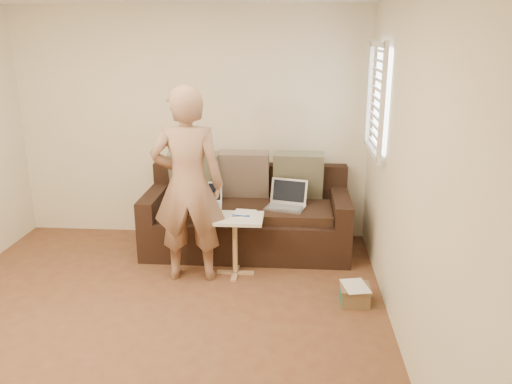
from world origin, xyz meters
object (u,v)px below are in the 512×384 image
at_px(laptop_white, 207,206).
at_px(striped_box, 355,294).
at_px(laptop_silver, 285,208).
at_px(person, 188,185).
at_px(sofa, 247,213).
at_px(drinking_glass, 217,209).
at_px(side_table, 235,246).

bearing_deg(laptop_white, striped_box, -42.49).
xyz_separation_m(laptop_silver, person, (-0.90, -0.63, 0.42)).
xyz_separation_m(laptop_silver, striped_box, (0.64, -1.04, -0.44)).
bearing_deg(sofa, laptop_silver, -12.62).
xyz_separation_m(drinking_glass, striped_box, (1.30, -0.56, -0.58)).
bearing_deg(drinking_glass, side_table, -15.78).
xyz_separation_m(sofa, person, (-0.48, -0.73, 0.51)).
relative_size(laptop_white, side_table, 0.55).
distance_m(sofa, striped_box, 1.59).
bearing_deg(side_table, laptop_silver, 48.06).
height_order(laptop_silver, side_table, laptop_silver).
relative_size(laptop_silver, drinking_glass, 3.34).
distance_m(laptop_silver, side_table, 0.75).
relative_size(sofa, drinking_glass, 18.33).
relative_size(drinking_glass, striped_box, 0.45).
xyz_separation_m(person, side_table, (0.42, 0.10, -0.64)).
height_order(sofa, person, person).
distance_m(sofa, person, 1.01).
relative_size(person, drinking_glass, 15.64).
relative_size(sofa, person, 1.17).
height_order(sofa, laptop_white, sofa).
relative_size(person, side_table, 3.13).
distance_m(laptop_white, side_table, 0.69).
bearing_deg(striped_box, person, 165.25).
bearing_deg(side_table, drinking_glass, 164.22).
bearing_deg(side_table, laptop_white, 124.01).
height_order(sofa, striped_box, sofa).
height_order(side_table, striped_box, side_table).
bearing_deg(person, striped_box, 160.90).
xyz_separation_m(laptop_white, drinking_glass, (0.19, -0.49, 0.14)).
distance_m(laptop_silver, striped_box, 1.30).
bearing_deg(laptop_white, side_table, -63.28).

